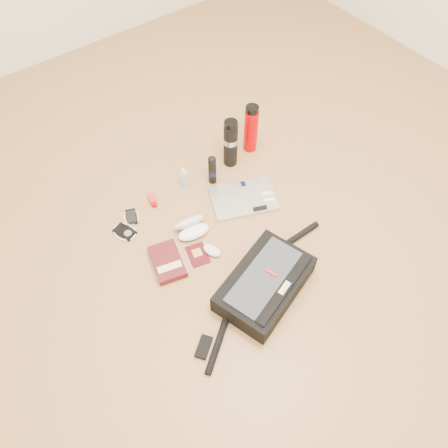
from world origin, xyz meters
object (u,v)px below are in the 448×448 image
(thermos_black, at_px, (231,143))
(messenger_bag, at_px, (265,284))
(thermos_red, at_px, (251,129))
(laptop, at_px, (244,198))
(book, at_px, (168,262))

(thermos_black, bearing_deg, messenger_bag, -116.58)
(messenger_bag, relative_size, thermos_red, 2.99)
(messenger_bag, height_order, thermos_red, thermos_red)
(thermos_black, distance_m, thermos_red, 0.16)
(thermos_black, bearing_deg, laptop, -112.48)
(messenger_bag, distance_m, laptop, 0.54)
(messenger_bag, distance_m, book, 0.47)
(laptop, bearing_deg, messenger_bag, -95.53)
(laptop, xyz_separation_m, thermos_red, (0.26, 0.28, 0.13))
(messenger_bag, height_order, book, messenger_bag)
(thermos_red, bearing_deg, thermos_black, -171.75)
(book, bearing_deg, thermos_red, 39.95)
(messenger_bag, xyz_separation_m, book, (-0.27, 0.38, -0.04))
(messenger_bag, bearing_deg, book, 108.15)
(thermos_red, bearing_deg, laptop, -133.48)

